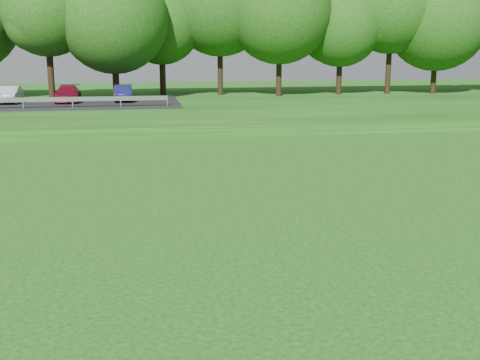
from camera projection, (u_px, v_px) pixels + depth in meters
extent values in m
cube|color=#173F0C|center=(326.00, 103.00, 48.47)|extent=(130.00, 30.00, 0.60)
cube|color=gray|center=(400.00, 129.00, 35.08)|extent=(130.00, 1.60, 0.04)
cube|color=black|center=(11.00, 104.00, 43.31)|extent=(24.00, 9.00, 0.18)
imported|color=#A7A9AE|center=(10.00, 94.00, 43.16)|extent=(1.27, 3.64, 1.20)
imported|color=maroon|center=(68.00, 94.00, 43.85)|extent=(1.68, 4.14, 1.20)
imported|color=#191753|center=(123.00, 93.00, 44.53)|extent=(1.27, 3.64, 1.20)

